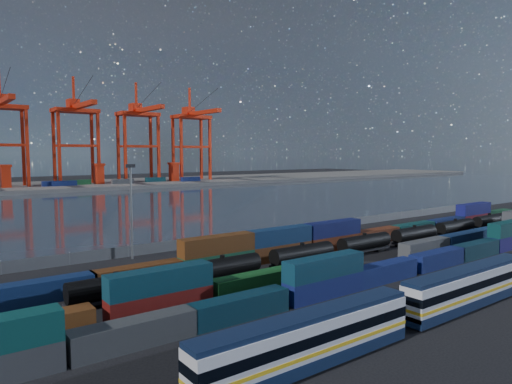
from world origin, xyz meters
TOP-DOWN VIEW (x-y plane):
  - ground at (0.00, 0.00)m, footprint 700.00×700.00m
  - harbor_water at (0.00, 105.00)m, footprint 700.00×700.00m
  - far_quay at (0.00, 210.00)m, footprint 700.00×70.00m
  - passenger_train at (-7.46, -22.42)m, footprint 75.20×2.87m
  - container_row_south at (2.58, -9.19)m, footprint 140.06×2.49m
  - container_row_mid at (-10.25, -2.68)m, footprint 142.46×2.54m
  - container_row_north at (9.27, 10.32)m, footprint 128.85×2.60m
  - tanker_string at (21.54, 4.60)m, footprint 136.47×2.68m
  - waterfront_fence at (-0.00, 28.00)m, footprint 160.12×0.12m
  - yard_light_mast at (-30.00, 26.00)m, footprint 1.60×0.40m
  - gantry_cranes at (-7.50, 203.42)m, footprint 197.89×43.94m
  - quay_containers at (-11.00, 195.46)m, footprint 172.58×10.99m
  - straddle_carriers at (-2.50, 200.00)m, footprint 140.00×7.00m

SIDE VIEW (x-z plane):
  - ground at x=0.00m, z-range 0.00..0.00m
  - harbor_water at x=0.00m, z-range 0.01..0.01m
  - far_quay at x=0.00m, z-range 0.00..2.00m
  - waterfront_fence at x=0.00m, z-range -0.10..2.10m
  - container_row_mid at x=-10.25m, z-range -0.90..4.50m
  - container_row_south at x=2.58m, z-range -0.76..4.56m
  - tanker_string at x=21.54m, z-range 0.01..3.84m
  - container_row_north at x=9.27m, z-range -0.59..4.96m
  - passenger_train at x=-7.46m, z-range 0.01..4.93m
  - quay_containers at x=-11.00m, z-range 2.00..4.60m
  - straddle_carriers at x=-2.50m, z-range 2.27..13.37m
  - yard_light_mast at x=-30.00m, z-range 1.00..17.60m
  - gantry_cranes at x=-7.50m, z-range 6.72..66.23m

